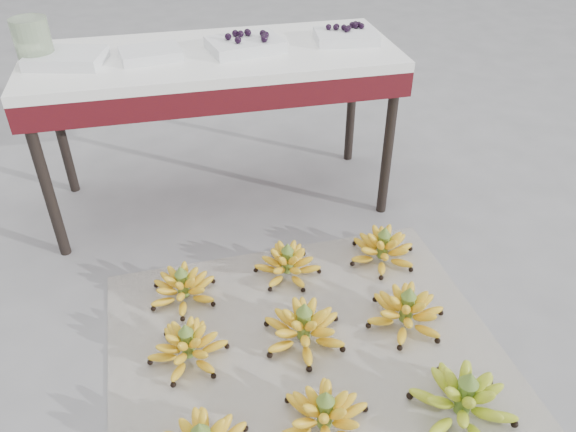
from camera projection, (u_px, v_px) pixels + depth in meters
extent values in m
plane|color=slate|center=(304.00, 333.00, 1.89)|extent=(60.00, 60.00, 0.00)
cube|color=white|center=(305.00, 349.00, 1.83)|extent=(1.28, 1.09, 0.01)
cone|color=#5A7A2C|center=(200.00, 428.00, 1.43)|extent=(0.05, 0.05, 0.04)
ellipsoid|color=yellow|center=(324.00, 420.00, 1.57)|extent=(0.27, 0.27, 0.08)
ellipsoid|color=yellow|center=(325.00, 412.00, 1.55)|extent=(0.19, 0.19, 0.06)
ellipsoid|color=yellow|center=(325.00, 405.00, 1.53)|extent=(0.13, 0.13, 0.05)
cylinder|color=#5A7A2C|center=(325.00, 412.00, 1.55)|extent=(0.04, 0.04, 0.11)
cone|color=#5A7A2C|center=(326.00, 396.00, 1.51)|extent=(0.05, 0.05, 0.04)
ellipsoid|color=olive|center=(462.00, 405.00, 1.60)|extent=(0.31, 0.31, 0.09)
ellipsoid|color=olive|center=(465.00, 396.00, 1.58)|extent=(0.22, 0.22, 0.07)
ellipsoid|color=olive|center=(467.00, 388.00, 1.56)|extent=(0.14, 0.14, 0.06)
cylinder|color=#5A7A2C|center=(465.00, 396.00, 1.58)|extent=(0.05, 0.05, 0.12)
cone|color=#5A7A2C|center=(470.00, 378.00, 1.54)|extent=(0.06, 0.06, 0.04)
ellipsoid|color=yellow|center=(188.00, 350.00, 1.78)|extent=(0.28, 0.28, 0.07)
ellipsoid|color=yellow|center=(187.00, 343.00, 1.76)|extent=(0.19, 0.19, 0.06)
ellipsoid|color=yellow|center=(186.00, 336.00, 1.74)|extent=(0.13, 0.13, 0.05)
cylinder|color=#5A7A2C|center=(187.00, 343.00, 1.76)|extent=(0.04, 0.04, 0.10)
cone|color=#5A7A2C|center=(185.00, 328.00, 1.72)|extent=(0.05, 0.05, 0.04)
ellipsoid|color=yellow|center=(304.00, 332.00, 1.84)|extent=(0.34, 0.34, 0.08)
ellipsoid|color=yellow|center=(304.00, 324.00, 1.82)|extent=(0.24, 0.24, 0.06)
ellipsoid|color=yellow|center=(304.00, 316.00, 1.80)|extent=(0.16, 0.16, 0.05)
cylinder|color=#5A7A2C|center=(304.00, 324.00, 1.82)|extent=(0.05, 0.05, 0.11)
cone|color=#5A7A2C|center=(304.00, 308.00, 1.77)|extent=(0.05, 0.05, 0.04)
ellipsoid|color=yellow|center=(406.00, 315.00, 1.90)|extent=(0.29, 0.29, 0.08)
ellipsoid|color=yellow|center=(407.00, 307.00, 1.88)|extent=(0.20, 0.20, 0.06)
ellipsoid|color=yellow|center=(408.00, 300.00, 1.86)|extent=(0.13, 0.13, 0.05)
cylinder|color=#5A7A2C|center=(407.00, 307.00, 1.88)|extent=(0.04, 0.04, 0.11)
cone|color=#5A7A2C|center=(410.00, 292.00, 1.84)|extent=(0.05, 0.05, 0.04)
ellipsoid|color=yellow|center=(183.00, 291.00, 2.00)|extent=(0.29, 0.29, 0.07)
ellipsoid|color=yellow|center=(183.00, 284.00, 1.98)|extent=(0.20, 0.20, 0.05)
ellipsoid|color=yellow|center=(182.00, 278.00, 1.97)|extent=(0.13, 0.13, 0.05)
cylinder|color=#5A7A2C|center=(183.00, 284.00, 1.98)|extent=(0.04, 0.04, 0.10)
cone|color=#5A7A2C|center=(181.00, 270.00, 1.95)|extent=(0.05, 0.05, 0.04)
ellipsoid|color=yellow|center=(288.00, 267.00, 2.11)|extent=(0.30, 0.30, 0.07)
ellipsoid|color=yellow|center=(287.00, 260.00, 2.09)|extent=(0.21, 0.21, 0.05)
ellipsoid|color=yellow|center=(287.00, 254.00, 2.07)|extent=(0.14, 0.14, 0.05)
cylinder|color=#5A7A2C|center=(287.00, 260.00, 2.09)|extent=(0.04, 0.04, 0.10)
cone|color=#5A7A2C|center=(287.00, 247.00, 2.05)|extent=(0.05, 0.05, 0.04)
ellipsoid|color=yellow|center=(382.00, 252.00, 2.18)|extent=(0.31, 0.31, 0.08)
ellipsoid|color=yellow|center=(383.00, 245.00, 2.16)|extent=(0.22, 0.22, 0.06)
ellipsoid|color=yellow|center=(384.00, 239.00, 2.14)|extent=(0.14, 0.14, 0.05)
cylinder|color=#5A7A2C|center=(383.00, 245.00, 2.16)|extent=(0.04, 0.04, 0.11)
cone|color=#5A7A2C|center=(385.00, 231.00, 2.12)|extent=(0.05, 0.05, 0.04)
cylinder|color=black|center=(46.00, 184.00, 2.06)|extent=(0.04, 0.04, 0.65)
cylinder|color=black|center=(388.00, 145.00, 2.30)|extent=(0.04, 0.04, 0.65)
cylinder|color=black|center=(59.00, 127.00, 2.44)|extent=(0.04, 0.04, 0.65)
cylinder|color=black|center=(352.00, 99.00, 2.68)|extent=(0.04, 0.04, 0.65)
cube|color=#4E0E0F|center=(214.00, 73.00, 2.21)|extent=(1.43, 0.57, 0.10)
cube|color=white|center=(213.00, 56.00, 2.17)|extent=(1.43, 0.57, 0.04)
cube|color=silver|center=(66.00, 58.00, 2.04)|extent=(0.30, 0.25, 0.04)
cube|color=silver|center=(151.00, 54.00, 2.09)|extent=(0.24, 0.19, 0.04)
cube|color=silver|center=(245.00, 45.00, 2.16)|extent=(0.31, 0.25, 0.04)
sphere|color=black|center=(263.00, 33.00, 2.16)|extent=(0.03, 0.03, 0.03)
sphere|color=black|center=(228.00, 37.00, 2.12)|extent=(0.03, 0.03, 0.03)
sphere|color=black|center=(238.00, 40.00, 2.09)|extent=(0.03, 0.03, 0.03)
sphere|color=black|center=(241.00, 34.00, 2.15)|extent=(0.03, 0.03, 0.03)
sphere|color=black|center=(247.00, 32.00, 2.17)|extent=(0.03, 0.03, 0.03)
sphere|color=black|center=(266.00, 35.00, 2.14)|extent=(0.03, 0.03, 0.03)
sphere|color=black|center=(264.00, 39.00, 2.10)|extent=(0.03, 0.03, 0.03)
sphere|color=black|center=(248.00, 33.00, 2.16)|extent=(0.03, 0.03, 0.03)
sphere|color=black|center=(235.00, 33.00, 2.16)|extent=(0.03, 0.03, 0.03)
sphere|color=black|center=(264.00, 37.00, 2.12)|extent=(0.03, 0.03, 0.03)
cube|color=silver|center=(346.00, 36.00, 2.24)|extent=(0.26, 0.20, 0.04)
sphere|color=black|center=(352.00, 25.00, 2.27)|extent=(0.02, 0.02, 0.02)
sphere|color=black|center=(348.00, 28.00, 2.23)|extent=(0.02, 0.02, 0.02)
sphere|color=black|center=(355.00, 24.00, 2.28)|extent=(0.02, 0.02, 0.02)
sphere|color=black|center=(337.00, 27.00, 2.25)|extent=(0.02, 0.02, 0.02)
sphere|color=black|center=(329.00, 27.00, 2.24)|extent=(0.02, 0.02, 0.02)
sphere|color=black|center=(347.00, 29.00, 2.22)|extent=(0.02, 0.02, 0.02)
sphere|color=black|center=(344.00, 27.00, 2.24)|extent=(0.02, 0.02, 0.02)
sphere|color=black|center=(356.00, 26.00, 2.26)|extent=(0.02, 0.02, 0.02)
sphere|color=black|center=(359.00, 24.00, 2.27)|extent=(0.02, 0.02, 0.02)
sphere|color=black|center=(362.00, 26.00, 2.25)|extent=(0.02, 0.02, 0.02)
sphere|color=black|center=(336.00, 27.00, 2.24)|extent=(0.02, 0.02, 0.02)
cylinder|color=beige|center=(33.00, 41.00, 2.01)|extent=(0.17, 0.17, 0.16)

